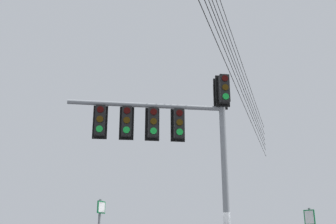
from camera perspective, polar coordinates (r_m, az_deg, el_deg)
The scene contains 2 objects.
signal_mast_assembly at distance 12.50m, azimuth 1.72°, elevation -2.73°, with size 2.63×4.65×6.75m.
overhead_wire_span at distance 15.64m, azimuth 8.08°, elevation 9.88°, with size 20.67×26.21×2.25m.
Camera 1 is at (-8.48, 7.35, 1.60)m, focal length 43.79 mm.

